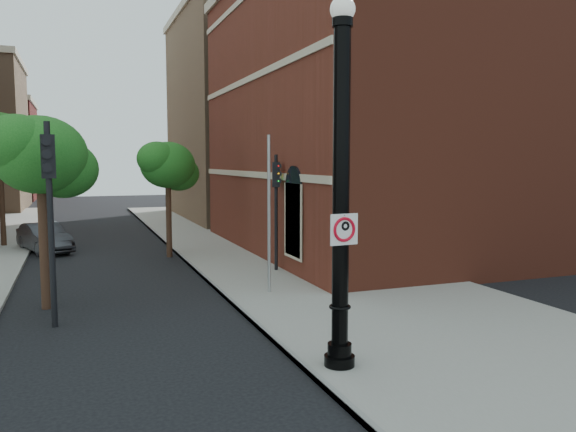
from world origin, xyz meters
name	(u,v)px	position (x,y,z in m)	size (l,w,h in m)	color
ground	(212,406)	(0.00, 0.00, 0.00)	(120.00, 120.00, 0.00)	black
sidewalk_right	(310,270)	(6.00, 10.00, 0.06)	(8.00, 60.00, 0.12)	gray
curb_edge	(204,277)	(2.05, 10.00, 0.07)	(0.10, 60.00, 0.14)	gray
brick_wall_building	(467,116)	(16.00, 14.00, 6.26)	(22.30, 16.30, 12.50)	maroon
bg_building_tan_b	(329,122)	(16.00, 30.00, 7.00)	(22.00, 14.00, 14.00)	#88664A
lamppost	(341,204)	(2.66, 0.65, 3.25)	(0.60, 0.60, 7.04)	black
no_parking_sign	(344,229)	(2.65, 0.47, 2.80)	(0.59, 0.10, 0.59)	white
parked_car	(45,238)	(-3.39, 18.24, 0.65)	(1.37, 3.94, 1.30)	#2E2E33
traffic_signal_left	(49,190)	(-2.59, 5.75, 3.37)	(0.34, 0.42, 5.00)	black
traffic_signal_right	(276,194)	(4.73, 10.11, 2.89)	(0.33, 0.38, 4.29)	black
utility_pole	(269,216)	(3.37, 6.93, 2.41)	(0.10, 0.10, 4.83)	#999999
street_tree_a	(41,157)	(-2.84, 7.74, 4.17)	(2.93, 2.65, 5.28)	#311D13
street_tree_b	(0,141)	(-5.22, 20.33, 4.97)	(3.49, 3.16, 6.29)	#311D13
street_tree_c	(168,166)	(1.66, 15.03, 3.84)	(2.70, 2.44, 4.87)	#311D13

